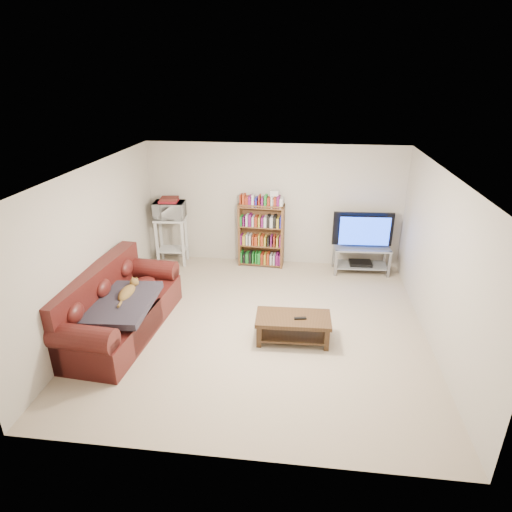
# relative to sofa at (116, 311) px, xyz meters

# --- Properties ---
(floor) EXTENTS (5.00, 5.00, 0.00)m
(floor) POSITION_rel_sofa_xyz_m (2.12, 0.38, -0.34)
(floor) COLOR #C4AE91
(floor) RESTS_ON ground
(ceiling) EXTENTS (5.00, 5.00, 0.00)m
(ceiling) POSITION_rel_sofa_xyz_m (2.12, 0.38, 2.06)
(ceiling) COLOR white
(ceiling) RESTS_ON ground
(wall_back) EXTENTS (5.00, 0.00, 5.00)m
(wall_back) POSITION_rel_sofa_xyz_m (2.12, 2.88, 0.86)
(wall_back) COLOR beige
(wall_back) RESTS_ON ground
(wall_front) EXTENTS (5.00, 0.00, 5.00)m
(wall_front) POSITION_rel_sofa_xyz_m (2.12, -2.12, 0.86)
(wall_front) COLOR beige
(wall_front) RESTS_ON ground
(wall_left) EXTENTS (0.00, 5.00, 5.00)m
(wall_left) POSITION_rel_sofa_xyz_m (-0.38, 0.38, 0.86)
(wall_left) COLOR beige
(wall_left) RESTS_ON ground
(wall_right) EXTENTS (0.00, 5.00, 5.00)m
(wall_right) POSITION_rel_sofa_xyz_m (4.62, 0.38, 0.86)
(wall_right) COLOR beige
(wall_right) RESTS_ON ground
(sofa) EXTENTS (1.18, 2.39, 0.99)m
(sofa) POSITION_rel_sofa_xyz_m (0.00, 0.00, 0.00)
(sofa) COLOR #471512
(sofa) RESTS_ON floor
(blanket) EXTENTS (0.90, 1.16, 0.19)m
(blanket) POSITION_rel_sofa_xyz_m (0.18, -0.17, 0.23)
(blanket) COLOR #2C2731
(blanket) RESTS_ON sofa
(cat) EXTENTS (0.30, 0.65, 0.19)m
(cat) POSITION_rel_sofa_xyz_m (0.19, 0.04, 0.29)
(cat) COLOR brown
(cat) RESTS_ON sofa
(coffee_table) EXTENTS (1.09, 0.57, 0.39)m
(coffee_table) POSITION_rel_sofa_xyz_m (2.64, 0.06, -0.07)
(coffee_table) COLOR #382413
(coffee_table) RESTS_ON floor
(remote) EXTENTS (0.18, 0.08, 0.02)m
(remote) POSITION_rel_sofa_xyz_m (2.74, 0.02, 0.06)
(remote) COLOR black
(remote) RESTS_ON coffee_table
(tv_stand) EXTENTS (1.08, 0.53, 0.53)m
(tv_stand) POSITION_rel_sofa_xyz_m (3.86, 2.55, 0.02)
(tv_stand) COLOR #999EA3
(tv_stand) RESTS_ON floor
(television) EXTENTS (1.15, 0.21, 0.66)m
(television) POSITION_rel_sofa_xyz_m (3.86, 2.55, 0.52)
(television) COLOR black
(television) RESTS_ON tv_stand
(dvd_player) EXTENTS (0.44, 0.32, 0.06)m
(dvd_player) POSITION_rel_sofa_xyz_m (3.86, 2.55, -0.15)
(dvd_player) COLOR black
(dvd_player) RESTS_ON tv_stand
(bookshelf) EXTENTS (0.91, 0.33, 1.29)m
(bookshelf) POSITION_rel_sofa_xyz_m (1.90, 2.66, 0.32)
(bookshelf) COLOR brown
(bookshelf) RESTS_ON floor
(shelf_clutter) EXTENTS (0.66, 0.21, 0.28)m
(shelf_clutter) POSITION_rel_sofa_xyz_m (2.00, 2.66, 1.05)
(shelf_clutter) COLOR silver
(shelf_clutter) RESTS_ON bookshelf
(microwave_stand) EXTENTS (0.64, 0.49, 0.96)m
(microwave_stand) POSITION_rel_sofa_xyz_m (0.09, 2.55, 0.27)
(microwave_stand) COLOR silver
(microwave_stand) RESTS_ON floor
(microwave) EXTENTS (0.62, 0.45, 0.33)m
(microwave) POSITION_rel_sofa_xyz_m (0.09, 2.55, 0.79)
(microwave) COLOR silver
(microwave) RESTS_ON microwave_stand
(game_boxes) EXTENTS (0.37, 0.33, 0.05)m
(game_boxes) POSITION_rel_sofa_xyz_m (0.09, 2.55, 0.97)
(game_boxes) COLOR maroon
(game_boxes) RESTS_ON microwave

